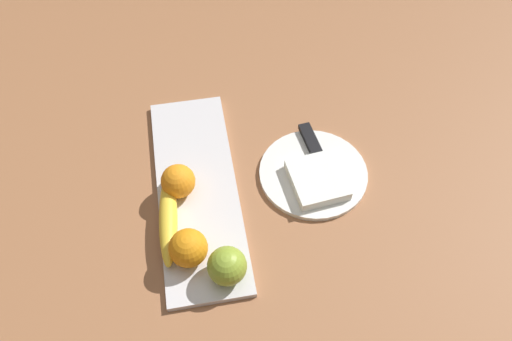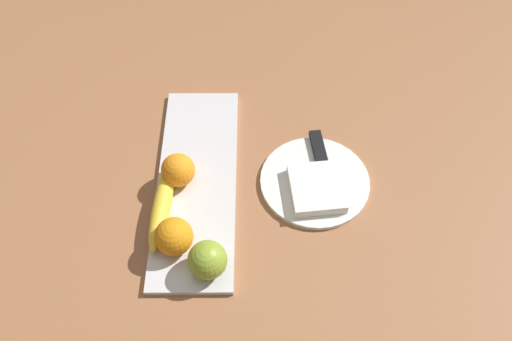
{
  "view_description": "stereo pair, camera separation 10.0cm",
  "coord_description": "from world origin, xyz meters",
  "px_view_note": "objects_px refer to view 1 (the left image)",
  "views": [
    {
      "loc": [
        0.59,
        -0.02,
        0.85
      ],
      "look_at": [
        0.02,
        0.08,
        0.04
      ],
      "focal_mm": 36.82,
      "sensor_mm": 36.0,
      "label": 1
    },
    {
      "loc": [
        0.6,
        0.08,
        0.85
      ],
      "look_at": [
        0.02,
        0.08,
        0.04
      ],
      "focal_mm": 36.82,
      "sensor_mm": 36.0,
      "label": 2
    }
  ],
  "objects_px": {
    "dinner_plate": "(313,173)",
    "knife": "(314,147)",
    "fruit_tray": "(197,190)",
    "orange_near_banana": "(188,248)",
    "banana": "(168,218)",
    "orange_near_apple": "(178,181)",
    "apple": "(225,266)",
    "folded_napkin": "(317,180)"
  },
  "relations": [
    {
      "from": "apple",
      "to": "dinner_plate",
      "type": "relative_size",
      "value": 0.32
    },
    {
      "from": "orange_near_banana",
      "to": "folded_napkin",
      "type": "height_order",
      "value": "orange_near_banana"
    },
    {
      "from": "fruit_tray",
      "to": "banana",
      "type": "distance_m",
      "value": 0.09
    },
    {
      "from": "apple",
      "to": "banana",
      "type": "xyz_separation_m",
      "value": [
        -0.12,
        -0.09,
        -0.02
      ]
    },
    {
      "from": "fruit_tray",
      "to": "banana",
      "type": "bearing_deg",
      "value": -40.71
    },
    {
      "from": "orange_near_apple",
      "to": "folded_napkin",
      "type": "height_order",
      "value": "orange_near_apple"
    },
    {
      "from": "apple",
      "to": "fruit_tray",
      "type": "bearing_deg",
      "value": -171.25
    },
    {
      "from": "dinner_plate",
      "to": "knife",
      "type": "relative_size",
      "value": 1.18
    },
    {
      "from": "banana",
      "to": "orange_near_apple",
      "type": "bearing_deg",
      "value": 163.39
    },
    {
      "from": "orange_near_banana",
      "to": "apple",
      "type": "bearing_deg",
      "value": 51.74
    },
    {
      "from": "fruit_tray",
      "to": "dinner_plate",
      "type": "relative_size",
      "value": 2.17
    },
    {
      "from": "fruit_tray",
      "to": "orange_near_apple",
      "type": "distance_m",
      "value": 0.05
    },
    {
      "from": "apple",
      "to": "dinner_plate",
      "type": "distance_m",
      "value": 0.28
    },
    {
      "from": "fruit_tray",
      "to": "orange_near_banana",
      "type": "bearing_deg",
      "value": -10.96
    },
    {
      "from": "orange_near_apple",
      "to": "knife",
      "type": "xyz_separation_m",
      "value": [
        -0.06,
        0.28,
        -0.03
      ]
    },
    {
      "from": "banana",
      "to": "fruit_tray",
      "type": "bearing_deg",
      "value": 143.68
    },
    {
      "from": "folded_napkin",
      "to": "apple",
      "type": "bearing_deg",
      "value": -51.28
    },
    {
      "from": "fruit_tray",
      "to": "apple",
      "type": "relative_size",
      "value": 6.84
    },
    {
      "from": "apple",
      "to": "banana",
      "type": "distance_m",
      "value": 0.15
    },
    {
      "from": "apple",
      "to": "banana",
      "type": "height_order",
      "value": "apple"
    },
    {
      "from": "dinner_plate",
      "to": "knife",
      "type": "height_order",
      "value": "knife"
    },
    {
      "from": "orange_near_banana",
      "to": "knife",
      "type": "height_order",
      "value": "orange_near_banana"
    },
    {
      "from": "banana",
      "to": "orange_near_banana",
      "type": "distance_m",
      "value": 0.08
    },
    {
      "from": "orange_near_banana",
      "to": "dinner_plate",
      "type": "relative_size",
      "value": 0.32
    },
    {
      "from": "banana",
      "to": "orange_near_apple",
      "type": "height_order",
      "value": "orange_near_apple"
    },
    {
      "from": "dinner_plate",
      "to": "folded_napkin",
      "type": "xyz_separation_m",
      "value": [
        0.03,
        0.0,
        0.02
      ]
    },
    {
      "from": "knife",
      "to": "banana",
      "type": "bearing_deg",
      "value": -74.44
    },
    {
      "from": "banana",
      "to": "folded_napkin",
      "type": "height_order",
      "value": "banana"
    },
    {
      "from": "apple",
      "to": "folded_napkin",
      "type": "relative_size",
      "value": 0.61
    },
    {
      "from": "apple",
      "to": "orange_near_apple",
      "type": "xyz_separation_m",
      "value": [
        -0.19,
        -0.06,
        -0.0
      ]
    },
    {
      "from": "dinner_plate",
      "to": "banana",
      "type": "bearing_deg",
      "value": -76.75
    },
    {
      "from": "fruit_tray",
      "to": "orange_near_banana",
      "type": "relative_size",
      "value": 6.82
    },
    {
      "from": "orange_near_apple",
      "to": "orange_near_banana",
      "type": "bearing_deg",
      "value": 1.96
    },
    {
      "from": "fruit_tray",
      "to": "dinner_plate",
      "type": "bearing_deg",
      "value": 90.0
    },
    {
      "from": "folded_napkin",
      "to": "knife",
      "type": "distance_m",
      "value": 0.08
    },
    {
      "from": "orange_near_apple",
      "to": "banana",
      "type": "bearing_deg",
      "value": -21.0
    },
    {
      "from": "orange_near_banana",
      "to": "dinner_plate",
      "type": "distance_m",
      "value": 0.3
    },
    {
      "from": "folded_napkin",
      "to": "knife",
      "type": "xyz_separation_m",
      "value": [
        -0.08,
        0.01,
        -0.01
      ]
    },
    {
      "from": "apple",
      "to": "orange_near_apple",
      "type": "distance_m",
      "value": 0.2
    },
    {
      "from": "orange_near_banana",
      "to": "dinner_plate",
      "type": "xyz_separation_m",
      "value": [
        -0.14,
        0.26,
        -0.04
      ]
    },
    {
      "from": "fruit_tray",
      "to": "orange_near_banana",
      "type": "xyz_separation_m",
      "value": [
        0.14,
        -0.03,
        0.04
      ]
    },
    {
      "from": "fruit_tray",
      "to": "orange_near_apple",
      "type": "relative_size",
      "value": 7.14
    }
  ]
}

